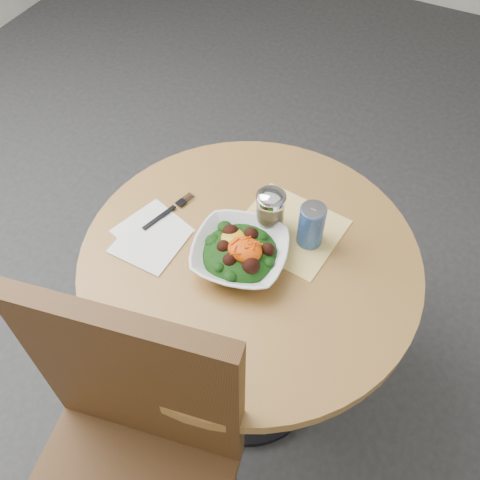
{
  "coord_description": "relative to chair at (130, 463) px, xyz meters",
  "views": [
    {
      "loc": [
        0.35,
        -0.76,
        1.88
      ],
      "look_at": [
        -0.03,
        -0.01,
        0.81
      ],
      "focal_mm": 40.0,
      "sensor_mm": 36.0,
      "label": 1
    }
  ],
  "objects": [
    {
      "name": "fork",
      "position": [
        -0.23,
        0.59,
        0.16
      ],
      "size": [
        0.07,
        0.18,
        0.0
      ],
      "color": "black",
      "rests_on": "table"
    },
    {
      "name": "salad_bowl",
      "position": [
        0.02,
        0.53,
        0.19
      ],
      "size": [
        0.28,
        0.28,
        0.09
      ],
      "color": "white",
      "rests_on": "table"
    },
    {
      "name": "ground",
      "position": [
        0.04,
        0.55,
        -0.59
      ],
      "size": [
        6.0,
        6.0,
        0.0
      ],
      "primitive_type": "plane",
      "color": "#2A2B2D",
      "rests_on": "ground"
    },
    {
      "name": "table",
      "position": [
        0.04,
        0.55,
        -0.04
      ],
      "size": [
        0.9,
        0.9,
        0.75
      ],
      "color": "black",
      "rests_on": "ground"
    },
    {
      "name": "cloth_napkin",
      "position": [
        0.09,
        0.68,
        0.16
      ],
      "size": [
        0.29,
        0.27,
        0.0
      ],
      "primitive_type": "cube",
      "rotation": [
        0.0,
        0.0,
        -0.12
      ],
      "color": "#F6AF0C",
      "rests_on": "table"
    },
    {
      "name": "paper_napkins",
      "position": [
        -0.23,
        0.49,
        0.16
      ],
      "size": [
        0.21,
        0.23,
        0.0
      ],
      "color": "white",
      "rests_on": "table"
    },
    {
      "name": "chair",
      "position": [
        0.0,
        0.0,
        0.0
      ],
      "size": [
        0.55,
        0.55,
        1.06
      ],
      "color": "#4E3216",
      "rests_on": "ground"
    },
    {
      "name": "spice_shaker",
      "position": [
        0.04,
        0.66,
        0.23
      ],
      "size": [
        0.08,
        0.08,
        0.14
      ],
      "color": "silver",
      "rests_on": "table"
    },
    {
      "name": "beverage_can",
      "position": [
        0.15,
        0.67,
        0.22
      ],
      "size": [
        0.07,
        0.07,
        0.13
      ],
      "color": "#0D2396",
      "rests_on": "table"
    }
  ]
}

